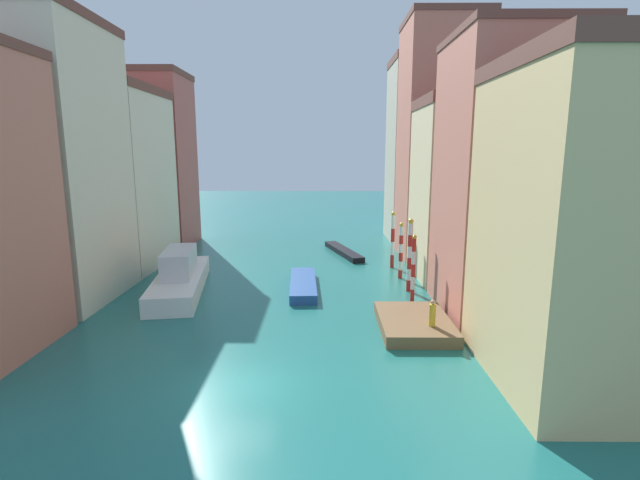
% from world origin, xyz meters
% --- Properties ---
extents(ground_plane, '(154.00, 154.00, 0.00)m').
position_xyz_m(ground_plane, '(0.00, 24.50, 0.00)').
color(ground_plane, '#1E6B66').
extents(building_left_1, '(7.17, 9.22, 18.40)m').
position_xyz_m(building_left_1, '(-14.38, 12.07, 9.21)').
color(building_left_1, beige).
rests_on(building_left_1, ground).
extents(building_left_2, '(7.17, 10.32, 15.40)m').
position_xyz_m(building_left_2, '(-14.38, 21.78, 7.71)').
color(building_left_2, beige).
rests_on(building_left_2, ground).
extents(building_left_3, '(7.17, 7.53, 18.06)m').
position_xyz_m(building_left_3, '(-14.38, 31.11, 9.04)').
color(building_left_3, '#B25147').
rests_on(building_left_3, ground).
extents(building_right_0, '(7.17, 9.25, 13.83)m').
position_xyz_m(building_right_0, '(14.38, 0.63, 6.93)').
color(building_right_0, '#DBB77A').
rests_on(building_right_0, ground).
extents(building_right_1, '(7.17, 8.21, 16.67)m').
position_xyz_m(building_right_1, '(14.38, 9.54, 8.34)').
color(building_right_1, '#C6705B').
rests_on(building_right_1, ground).
extents(building_right_2, '(7.17, 8.05, 14.03)m').
position_xyz_m(building_right_2, '(14.38, 18.03, 7.03)').
color(building_right_2, beige).
rests_on(building_right_2, ground).
extents(building_right_3, '(7.17, 7.80, 21.90)m').
position_xyz_m(building_right_3, '(14.38, 26.29, 10.96)').
color(building_right_3, '#C6705B').
rests_on(building_right_3, ground).
extents(building_right_4, '(7.17, 8.18, 19.99)m').
position_xyz_m(building_right_4, '(14.38, 34.43, 10.01)').
color(building_right_4, '#BCB299').
rests_on(building_right_4, ground).
extents(waterfront_dock, '(3.94, 5.78, 0.67)m').
position_xyz_m(waterfront_dock, '(8.60, 6.57, 0.34)').
color(waterfront_dock, brown).
rests_on(waterfront_dock, ground).
extents(person_on_dock, '(0.36, 0.36, 1.47)m').
position_xyz_m(person_on_dock, '(9.30, 5.29, 1.35)').
color(person_on_dock, gold).
rests_on(person_on_dock, waterfront_dock).
extents(mooring_pole_0, '(0.30, 0.30, 4.58)m').
position_xyz_m(mooring_pole_0, '(9.40, 11.46, 2.34)').
color(mooring_pole_0, red).
rests_on(mooring_pole_0, ground).
extents(mooring_pole_1, '(0.38, 0.38, 5.29)m').
position_xyz_m(mooring_pole_1, '(9.60, 13.89, 2.70)').
color(mooring_pole_1, red).
rests_on(mooring_pole_1, ground).
extents(mooring_pole_2, '(0.36, 0.36, 4.50)m').
position_xyz_m(mooring_pole_2, '(9.55, 17.37, 2.30)').
color(mooring_pole_2, red).
rests_on(mooring_pole_2, ground).
extents(mooring_pole_3, '(0.35, 0.35, 4.90)m').
position_xyz_m(mooring_pole_3, '(9.40, 20.84, 2.51)').
color(mooring_pole_3, red).
rests_on(mooring_pole_3, ground).
extents(vaporetto_white, '(4.86, 11.90, 3.07)m').
position_xyz_m(vaporetto_white, '(-6.92, 13.77, 1.07)').
color(vaporetto_white, white).
rests_on(vaporetto_white, ground).
extents(gondola_black, '(3.64, 8.42, 0.50)m').
position_xyz_m(gondola_black, '(5.40, 26.37, 0.25)').
color(gondola_black, black).
rests_on(gondola_black, ground).
extents(motorboat_0, '(2.22, 7.69, 0.65)m').
position_xyz_m(motorboat_0, '(1.93, 14.39, 0.33)').
color(motorboat_0, '#234C93').
rests_on(motorboat_0, ground).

